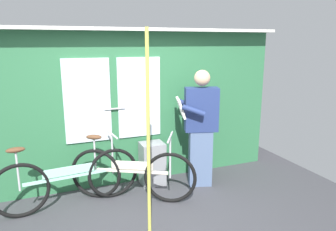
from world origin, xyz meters
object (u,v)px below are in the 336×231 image
object	(u,v)px
trash_bin_by_wall	(152,164)
handrail_pole	(148,137)
bicycle_leaning_behind	(69,180)
passenger_reading_newspaper	(200,126)
bicycle_near_door	(132,174)

from	to	relation	value
trash_bin_by_wall	handrail_pole	distance (m)	1.41
bicycle_leaning_behind	passenger_reading_newspaper	xyz separation A→B (m)	(1.76, -0.02, 0.50)
trash_bin_by_wall	handrail_pole	bearing A→B (deg)	-110.32
trash_bin_by_wall	handrail_pole	xyz separation A→B (m)	(-0.41, -1.12, 0.75)
bicycle_near_door	bicycle_leaning_behind	size ratio (longest dim) A/B	0.82
bicycle_leaning_behind	handrail_pole	size ratio (longest dim) A/B	0.83
bicycle_near_door	handrail_pole	world-z (taller)	handrail_pole
handrail_pole	bicycle_near_door	bearing A→B (deg)	88.58
bicycle_leaning_behind	passenger_reading_newspaper	size ratio (longest dim) A/B	1.08
bicycle_leaning_behind	trash_bin_by_wall	size ratio (longest dim) A/B	2.88
bicycle_near_door	handrail_pole	xyz separation A→B (m)	(-0.02, -0.76, 0.70)
passenger_reading_newspaper	handrail_pole	world-z (taller)	handrail_pole
bicycle_leaning_behind	passenger_reading_newspaper	world-z (taller)	passenger_reading_newspaper
bicycle_leaning_behind	trash_bin_by_wall	xyz separation A→B (m)	(1.15, 0.24, -0.05)
bicycle_leaning_behind	handrail_pole	world-z (taller)	handrail_pole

